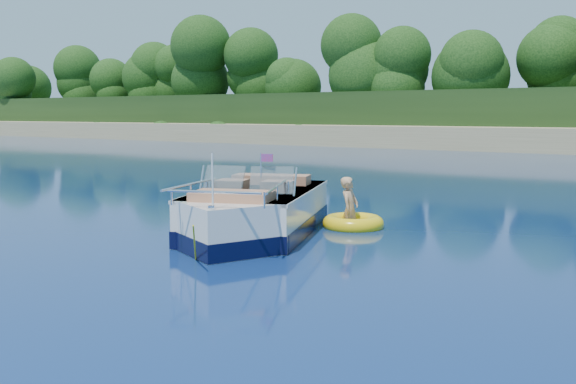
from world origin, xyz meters
TOP-DOWN VIEW (x-y plane):
  - ground at (0.00, 0.00)m, footprint 160.00×160.00m
  - motorboat at (-1.00, 4.14)m, footprint 3.43×5.66m
  - tow_tube at (0.18, 6.06)m, footprint 1.62×1.62m
  - boy at (0.06, 6.14)m, footprint 0.45×0.81m

SIDE VIEW (x-z plane):
  - ground at x=0.00m, z-range 0.00..0.00m
  - boy at x=0.06m, z-range -0.75..0.75m
  - tow_tube at x=0.18m, z-range -0.08..0.26m
  - motorboat at x=-1.00m, z-range -0.61..1.38m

